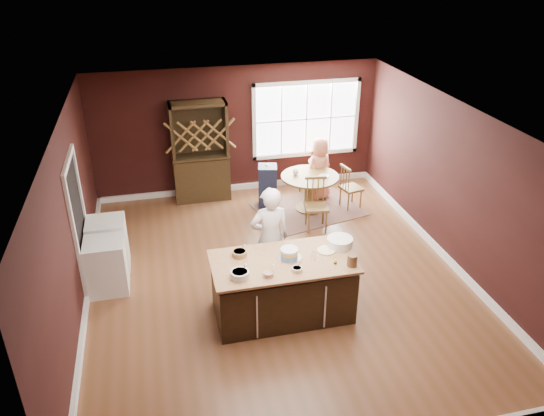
{
  "coord_description": "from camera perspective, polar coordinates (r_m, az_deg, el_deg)",
  "views": [
    {
      "loc": [
        -1.72,
        -7.02,
        4.99
      ],
      "look_at": [
        0.03,
        0.44,
        1.05
      ],
      "focal_mm": 35.0,
      "sensor_mm": 36.0,
      "label": 1
    }
  ],
  "objects": [
    {
      "name": "chair_east",
      "position": [
        10.88,
        8.53,
        2.35
      ],
      "size": [
        0.45,
        0.47,
        0.94
      ],
      "primitive_type": null,
      "rotation": [
        0.0,
        0.0,
        1.79
      ],
      "color": "brown",
      "rests_on": "ground"
    },
    {
      "name": "dining_table",
      "position": [
        10.65,
        4.06,
        2.42
      ],
      "size": [
        1.15,
        1.15,
        0.75
      ],
      "color": "brown",
      "rests_on": "ground"
    },
    {
      "name": "washer",
      "position": [
        8.65,
        -17.35,
        -5.96
      ],
      "size": [
        0.6,
        0.58,
        0.87
      ],
      "primitive_type": "cube",
      "color": "white",
      "rests_on": "ground"
    },
    {
      "name": "kitchen_island",
      "position": [
        7.77,
        1.13,
        -8.65
      ],
      "size": [
        2.03,
        1.06,
        0.92
      ],
      "color": "black",
      "rests_on": "ground"
    },
    {
      "name": "stoneware_crock",
      "position": [
        7.43,
        8.61,
        -5.58
      ],
      "size": [
        0.14,
        0.14,
        0.17
      ],
      "primitive_type": "cylinder",
      "color": "brown",
      "rests_on": "kitchen_island"
    },
    {
      "name": "hutch",
      "position": [
        11.01,
        -7.72,
        5.99
      ],
      "size": [
        1.14,
        0.48,
        2.1
      ],
      "primitive_type": "cube",
      "color": "#3B210F",
      "rests_on": "ground"
    },
    {
      "name": "table_cup",
      "position": [
        10.59,
        2.56,
        3.89
      ],
      "size": [
        0.14,
        0.14,
        0.1
      ],
      "primitive_type": "imported",
      "rotation": [
        0.0,
        0.0,
        0.13
      ],
      "color": "white",
      "rests_on": "dining_table"
    },
    {
      "name": "toddler",
      "position": [
        10.67,
        -0.3,
        4.15
      ],
      "size": [
        0.18,
        0.14,
        0.26
      ],
      "primitive_type": null,
      "color": "#8CA5BF",
      "rests_on": "high_chair"
    },
    {
      "name": "doorway",
      "position": [
        8.68,
        -19.96,
        -1.75
      ],
      "size": [
        0.08,
        1.26,
        2.13
      ],
      "primitive_type": null,
      "color": "white",
      "rests_on": "room_shell"
    },
    {
      "name": "table_plate",
      "position": [
        10.55,
        5.61,
        3.45
      ],
      "size": [
        0.21,
        0.21,
        0.02
      ],
      "primitive_type": "cylinder",
      "color": "beige",
      "rests_on": "dining_table"
    },
    {
      "name": "high_chair",
      "position": [
        10.82,
        -0.48,
        2.47
      ],
      "size": [
        0.44,
        0.44,
        0.92
      ],
      "primitive_type": null,
      "rotation": [
        0.0,
        0.0,
        -0.21
      ],
      "color": "#222D45",
      "rests_on": "ground"
    },
    {
      "name": "chair_north",
      "position": [
        11.39,
        4.29,
        4.12
      ],
      "size": [
        0.58,
        0.56,
        1.07
      ],
      "primitive_type": null,
      "rotation": [
        0.0,
        0.0,
        3.52
      ],
      "color": "brown",
      "rests_on": "ground"
    },
    {
      "name": "window",
      "position": [
        11.51,
        3.69,
        9.53
      ],
      "size": [
        2.36,
        0.1,
        1.66
      ],
      "primitive_type": null,
      "color": "white",
      "rests_on": "room_shell"
    },
    {
      "name": "toy_figurine",
      "position": [
        7.46,
        6.84,
        -5.75
      ],
      "size": [
        0.04,
        0.04,
        0.07
      ],
      "primitive_type": null,
      "color": "yellow",
      "rests_on": "kitchen_island"
    },
    {
      "name": "rug",
      "position": [
        10.88,
        3.97,
        -0.1
      ],
      "size": [
        2.31,
        1.98,
        0.01
      ],
      "primitive_type": "cube",
      "rotation": [
        0.0,
        0.0,
        0.24
      ],
      "color": "brown",
      "rests_on": "ground"
    },
    {
      "name": "seated_woman",
      "position": [
        11.1,
        5.11,
        4.22
      ],
      "size": [
        0.78,
        0.67,
        1.34
      ],
      "primitive_type": "imported",
      "rotation": [
        0.0,
        0.0,
        3.59
      ],
      "color": "#DC7F62",
      "rests_on": "ground"
    },
    {
      "name": "white_tub",
      "position": [
        7.86,
        7.3,
        -3.65
      ],
      "size": [
        0.38,
        0.38,
        0.13
      ],
      "primitive_type": "cylinder",
      "color": "silver",
      "rests_on": "kitchen_island"
    },
    {
      "name": "bowl_pink",
      "position": [
        7.16,
        -0.42,
        -7.12
      ],
      "size": [
        0.16,
        0.16,
        0.06
      ],
      "primitive_type": "cylinder",
      "color": "white",
      "rests_on": "kitchen_island"
    },
    {
      "name": "room_shell",
      "position": [
        8.09,
        0.47,
        0.49
      ],
      "size": [
        7.0,
        7.0,
        7.0
      ],
      "color": "brown",
      "rests_on": "ground"
    },
    {
      "name": "chair_south",
      "position": [
        9.94,
        4.82,
        0.35
      ],
      "size": [
        0.48,
        0.47,
        1.03
      ],
      "primitive_type": null,
      "rotation": [
        0.0,
        0.0,
        -0.14
      ],
      "color": "#935D2B",
      "rests_on": "ground"
    },
    {
      "name": "drinking_glass",
      "position": [
        7.5,
        4.52,
        -5.15
      ],
      "size": [
        0.07,
        0.07,
        0.14
      ],
      "primitive_type": "cylinder",
      "color": "white",
      "rests_on": "kitchen_island"
    },
    {
      "name": "bowl_yellow",
      "position": [
        7.59,
        -3.52,
        -4.89
      ],
      "size": [
        0.22,
        0.22,
        0.08
      ],
      "primitive_type": "cylinder",
      "color": "#9B734A",
      "rests_on": "kitchen_island"
    },
    {
      "name": "baker",
      "position": [
        8.15,
        -0.23,
        -3.28
      ],
      "size": [
        0.63,
        0.42,
        1.71
      ],
      "primitive_type": "imported",
      "rotation": [
        0.0,
        0.0,
        3.16
      ],
      "color": "silver",
      "rests_on": "ground"
    },
    {
      "name": "bowl_olive",
      "position": [
        7.27,
        2.7,
        -6.61
      ],
      "size": [
        0.15,
        0.15,
        0.06
      ],
      "primitive_type": "cylinder",
      "color": "beige",
      "rests_on": "kitchen_island"
    },
    {
      "name": "layer_cake",
      "position": [
        7.53,
        1.87,
        -4.89
      ],
      "size": [
        0.35,
        0.35,
        0.14
      ],
      "primitive_type": null,
      "color": "white",
      "rests_on": "kitchen_island"
    },
    {
      "name": "dryer",
      "position": [
        9.2,
        -17.21,
        -3.76
      ],
      "size": [
        0.61,
        0.59,
        0.89
      ],
      "primitive_type": "cube",
      "color": "white",
      "rests_on": "ground"
    },
    {
      "name": "bowl_blue",
      "position": [
        7.13,
        -3.48,
        -7.15
      ],
      "size": [
        0.26,
        0.26,
        0.1
      ],
      "primitive_type": "cylinder",
      "color": "white",
      "rests_on": "kitchen_island"
    },
    {
      "name": "dinner_plate",
      "position": [
        7.75,
        5.86,
        -4.56
      ],
      "size": [
        0.27,
        0.27,
        0.02
      ],
      "primitive_type": "cylinder",
      "color": "beige",
      "rests_on": "kitchen_island"
    }
  ]
}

